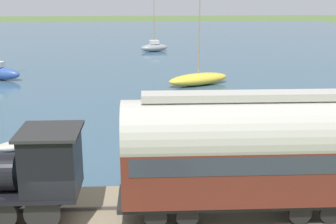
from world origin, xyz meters
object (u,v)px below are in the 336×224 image
at_px(rowboat_mid_harbor, 24,145).
at_px(sailboat_yellow, 198,79).
at_px(steam_locomotive, 14,170).
at_px(rowboat_off_pier, 326,150).
at_px(sailboat_gray, 154,47).
at_px(passenger_coach, 242,150).

bearing_deg(rowboat_mid_harbor, sailboat_yellow, -58.86).
bearing_deg(steam_locomotive, sailboat_yellow, -20.46).
relative_size(steam_locomotive, rowboat_off_pier, 2.79).
relative_size(sailboat_gray, rowboat_mid_harbor, 2.59).
xyz_separation_m(sailboat_gray, rowboat_off_pier, (-35.24, -8.02, -0.35)).
xyz_separation_m(sailboat_yellow, sailboat_gray, (18.96, 3.32, 0.05)).
bearing_deg(sailboat_gray, passenger_coach, 164.34).
bearing_deg(passenger_coach, sailboat_yellow, -2.89).
xyz_separation_m(sailboat_yellow, rowboat_mid_harbor, (-14.82, 10.81, -0.26)).
bearing_deg(steam_locomotive, passenger_coach, -90.00).
distance_m(steam_locomotive, sailboat_gray, 42.91).
relative_size(sailboat_yellow, rowboat_mid_harbor, 2.27).
xyz_separation_m(passenger_coach, sailboat_yellow, (23.56, -1.19, -2.55)).
distance_m(passenger_coach, rowboat_mid_harbor, 13.30).
height_order(steam_locomotive, passenger_coach, passenger_coach).
xyz_separation_m(passenger_coach, sailboat_gray, (42.52, 2.14, -2.50)).
bearing_deg(rowboat_off_pier, steam_locomotive, 92.95).
distance_m(sailboat_yellow, sailboat_gray, 19.25).
bearing_deg(rowboat_off_pier, rowboat_mid_harbor, 59.21).
relative_size(steam_locomotive, passenger_coach, 0.68).
relative_size(sailboat_yellow, sailboat_gray, 0.88).
distance_m(sailboat_gray, rowboat_off_pier, 36.14).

